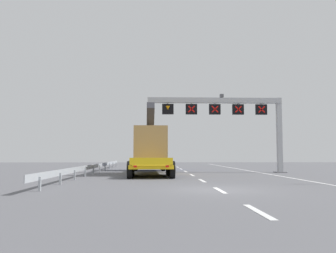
{
  "coord_description": "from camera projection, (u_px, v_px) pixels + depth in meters",
  "views": [
    {
      "loc": [
        -2.59,
        -15.53,
        1.5
      ],
      "look_at": [
        -1.58,
        12.76,
        3.74
      ],
      "focal_mm": 38.38,
      "sensor_mm": 36.0,
      "label": 1
    }
  ],
  "objects": [
    {
      "name": "ground",
      "position": [
        215.0,
        190.0,
        15.44
      ],
      "size": [
        112.0,
        112.0,
        0.0
      ],
      "primitive_type": "plane",
      "color": "#5B5B60"
    },
    {
      "name": "lane_markings",
      "position": [
        186.0,
        171.0,
        32.14
      ],
      "size": [
        0.2,
        48.11,
        0.01
      ],
      "color": "silver",
      "rests_on": "ground"
    },
    {
      "name": "edge_line_right",
      "position": [
        269.0,
        174.0,
        27.62
      ],
      "size": [
        0.2,
        63.0,
        0.01
      ],
      "primitive_type": "cube",
      "color": "silver",
      "rests_on": "ground"
    },
    {
      "name": "overhead_lane_gantry",
      "position": [
        230.0,
        112.0,
        30.48
      ],
      "size": [
        11.65,
        0.9,
        6.65
      ],
      "color": "#9EA0A5",
      "rests_on": "ground"
    },
    {
      "name": "heavy_haul_truck_yellow",
      "position": [
        150.0,
        149.0,
        30.12
      ],
      "size": [
        3.32,
        14.12,
        5.3
      ],
      "color": "yellow",
      "rests_on": "ground"
    },
    {
      "name": "guardrail_left",
      "position": [
        96.0,
        166.0,
        29.32
      ],
      "size": [
        0.13,
        32.31,
        0.76
      ],
      "color": "#999EA3",
      "rests_on": "ground"
    }
  ]
}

